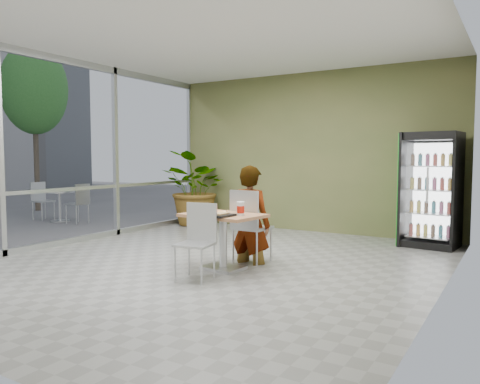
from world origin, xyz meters
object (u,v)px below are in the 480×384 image
object	(u,v)px
seated_woman	(251,225)
cafeteria_tray	(214,215)
beverage_fridge	(431,190)
chair_far	(248,221)
chair_near	(198,235)
dining_table	(223,230)
soda_cup	(241,209)
potted_plant	(197,188)

from	to	relation	value
seated_woman	cafeteria_tray	world-z (taller)	seated_woman
cafeteria_tray	beverage_fridge	xyz separation A→B (m)	(2.07, 3.38, 0.19)
chair_far	chair_near	bearing A→B (deg)	86.24
dining_table	soda_cup	size ratio (longest dim) A/B	6.19
soda_cup	beverage_fridge	distance (m)	3.65
seated_woman	cafeteria_tray	size ratio (longest dim) A/B	3.58
chair_far	cafeteria_tray	bearing A→B (deg)	86.21
chair_far	seated_woman	size ratio (longest dim) A/B	0.62
dining_table	chair_near	world-z (taller)	chair_near
cafeteria_tray	dining_table	bearing A→B (deg)	95.11
chair_near	cafeteria_tray	xyz separation A→B (m)	(0.03, 0.30, 0.22)
chair_near	potted_plant	xyz separation A→B (m)	(-2.72, 3.68, 0.28)
dining_table	potted_plant	xyz separation A→B (m)	(-2.73, 3.13, 0.29)
chair_near	potted_plant	bearing A→B (deg)	117.23
potted_plant	seated_woman	bearing A→B (deg)	-42.34
beverage_fridge	potted_plant	xyz separation A→B (m)	(-4.82, -0.00, -0.13)
seated_woman	cafeteria_tray	xyz separation A→B (m)	(-0.08, -0.80, 0.22)
chair_far	cafeteria_tray	xyz separation A→B (m)	(-0.08, -0.74, 0.15)
dining_table	soda_cup	distance (m)	0.42
chair_far	potted_plant	world-z (taller)	potted_plant
chair_near	beverage_fridge	bearing A→B (deg)	51.00
dining_table	potted_plant	world-z (taller)	potted_plant
chair_near	seated_woman	bearing A→B (deg)	74.75
dining_table	potted_plant	size ratio (longest dim) A/B	0.67
seated_woman	chair_far	bearing A→B (deg)	88.04
cafeteria_tray	beverage_fridge	size ratio (longest dim) A/B	0.25
chair_near	soda_cup	bearing A→B (deg)	50.44
beverage_fridge	potted_plant	distance (m)	4.83
beverage_fridge	soda_cup	bearing A→B (deg)	-113.23
seated_woman	beverage_fridge	bearing A→B (deg)	-125.23
cafeteria_tray	potted_plant	bearing A→B (deg)	129.15
dining_table	seated_woman	world-z (taller)	seated_woman
chair_far	soda_cup	world-z (taller)	chair_far
chair_near	soda_cup	world-z (taller)	chair_near
dining_table	cafeteria_tray	distance (m)	0.34
chair_far	chair_near	distance (m)	1.04
chair_far	beverage_fridge	bearing A→B (deg)	-124.67
potted_plant	soda_cup	bearing A→B (deg)	-46.35
chair_far	soda_cup	bearing A→B (deg)	112.25
seated_woman	soda_cup	world-z (taller)	seated_woman
chair_near	cafeteria_tray	distance (m)	0.37
chair_far	potted_plant	bearing A→B (deg)	-40.70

